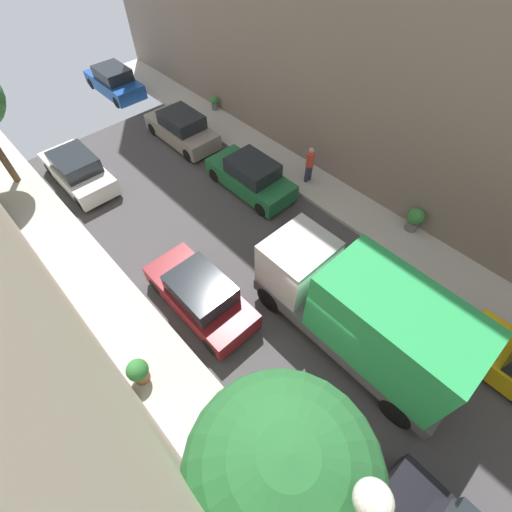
% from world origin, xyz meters
% --- Properties ---
extents(ground, '(32.00, 32.00, 0.00)m').
position_xyz_m(ground, '(0.00, 0.00, 0.00)').
color(ground, '#423F42').
extents(sidewalk_left, '(2.00, 44.00, 0.15)m').
position_xyz_m(sidewalk_left, '(-5.00, 0.00, 0.07)').
color(sidewalk_left, '#B7B2A8').
rests_on(sidewalk_left, ground).
extents(sidewalk_right, '(2.00, 44.00, 0.15)m').
position_xyz_m(sidewalk_right, '(5.00, 0.00, 0.07)').
color(sidewalk_right, '#B7B2A8').
rests_on(sidewalk_right, ground).
extents(parked_car_left_2, '(1.78, 4.20, 1.57)m').
position_xyz_m(parked_car_left_2, '(-2.70, 3.50, 0.72)').
color(parked_car_left_2, maroon).
rests_on(parked_car_left_2, ground).
extents(parked_car_left_3, '(1.78, 4.20, 1.57)m').
position_xyz_m(parked_car_left_3, '(-2.70, 12.50, 0.72)').
color(parked_car_left_3, white).
rests_on(parked_car_left_3, ground).
extents(parked_car_right_2, '(1.78, 4.20, 1.57)m').
position_xyz_m(parked_car_right_2, '(2.70, 6.88, 0.72)').
color(parked_car_right_2, '#1E6638').
rests_on(parked_car_right_2, ground).
extents(parked_car_right_3, '(1.78, 4.20, 1.57)m').
position_xyz_m(parked_car_right_3, '(2.70, 12.06, 0.72)').
color(parked_car_right_3, gray).
rests_on(parked_car_right_3, ground).
extents(parked_car_right_4, '(1.78, 4.20, 1.57)m').
position_xyz_m(parked_car_right_4, '(2.70, 18.89, 0.72)').
color(parked_car_right_4, '#194799').
rests_on(parked_car_right_4, ground).
extents(delivery_truck, '(2.26, 6.60, 3.38)m').
position_xyz_m(delivery_truck, '(0.00, -0.88, 1.79)').
color(delivery_truck, '#4C4C51').
rests_on(delivery_truck, ground).
extents(pedestrian, '(0.40, 0.36, 1.72)m').
position_xyz_m(pedestrian, '(4.90, 5.43, 1.07)').
color(pedestrian, '#2D334C').
rests_on(pedestrian, sidewalk_right).
extents(street_tree_2, '(3.07, 3.07, 5.98)m').
position_xyz_m(street_tree_2, '(-4.91, -2.15, 4.57)').
color(street_tree_2, brown).
rests_on(street_tree_2, sidewalk_left).
extents(potted_plant_0, '(0.65, 0.65, 0.94)m').
position_xyz_m(potted_plant_0, '(-5.61, 2.69, 0.66)').
color(potted_plant_0, brown).
rests_on(potted_plant_0, sidewalk_left).
extents(potted_plant_3, '(0.41, 0.41, 0.72)m').
position_xyz_m(potted_plant_3, '(5.72, 13.21, 0.54)').
color(potted_plant_3, slate).
rests_on(potted_plant_3, sidewalk_right).
extents(potted_plant_5, '(0.67, 0.67, 1.04)m').
position_xyz_m(potted_plant_5, '(5.69, 0.52, 0.73)').
color(potted_plant_5, slate).
rests_on(potted_plant_5, sidewalk_right).
extents(lamp_post, '(0.44, 0.44, 6.37)m').
position_xyz_m(lamp_post, '(-4.60, -3.07, 4.26)').
color(lamp_post, '#333338').
rests_on(lamp_post, sidewalk_left).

